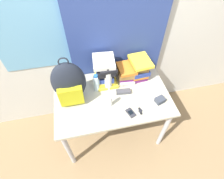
{
  "coord_description": "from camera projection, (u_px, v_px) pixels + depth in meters",
  "views": [
    {
      "loc": [
        -0.24,
        -0.72,
        2.19
      ],
      "look_at": [
        0.0,
        0.37,
        0.84
      ],
      "focal_mm": 28.0,
      "sensor_mm": 36.0,
      "label": 1
    }
  ],
  "objects": [
    {
      "name": "ground_plane",
      "position": [
        118.0,
        156.0,
        2.16
      ],
      "size": [
        12.0,
        12.0,
        0.0
      ],
      "primitive_type": "plane",
      "color": "#8C704C"
    },
    {
      "name": "wall_back",
      "position": [
        102.0,
        29.0,
        1.73
      ],
      "size": [
        6.0,
        0.06,
        2.5
      ],
      "color": "beige",
      "rests_on": "ground_plane"
    },
    {
      "name": "curtain_blue",
      "position": [
        118.0,
        30.0,
        1.71
      ],
      "size": [
        1.01,
        0.04,
        2.5
      ],
      "color": "navy",
      "rests_on": "ground_plane"
    },
    {
      "name": "desk",
      "position": [
        112.0,
        101.0,
        1.9
      ],
      "size": [
        1.19,
        0.75,
        0.74
      ],
      "color": "#B7B299",
      "rests_on": "ground_plane"
    },
    {
      "name": "backpack",
      "position": [
        69.0,
        83.0,
        1.63
      ],
      "size": [
        0.32,
        0.21,
        0.53
      ],
      "color": "#1E232D",
      "rests_on": "desk"
    },
    {
      "name": "book_stack_left",
      "position": [
        105.0,
        71.0,
        1.84
      ],
      "size": [
        0.25,
        0.29,
        0.31
      ],
      "color": "yellow",
      "rests_on": "desk"
    },
    {
      "name": "book_stack_center",
      "position": [
        126.0,
        73.0,
        1.93
      ],
      "size": [
        0.2,
        0.26,
        0.17
      ],
      "color": "silver",
      "rests_on": "desk"
    },
    {
      "name": "book_stack_right",
      "position": [
        139.0,
        68.0,
        1.92
      ],
      "size": [
        0.22,
        0.28,
        0.24
      ],
      "color": "#6B2370",
      "rests_on": "desk"
    },
    {
      "name": "water_bottle",
      "position": [
        97.0,
        83.0,
        1.8
      ],
      "size": [
        0.06,
        0.06,
        0.22
      ],
      "color": "silver",
      "rests_on": "desk"
    },
    {
      "name": "sports_bottle",
      "position": [
        108.0,
        78.0,
        1.8
      ],
      "size": [
        0.08,
        0.08,
        0.29
      ],
      "color": "white",
      "rests_on": "desk"
    },
    {
      "name": "sunscreen_bottle",
      "position": [
        110.0,
        101.0,
        1.69
      ],
      "size": [
        0.04,
        0.04,
        0.16
      ],
      "color": "white",
      "rests_on": "desk"
    },
    {
      "name": "cell_phone",
      "position": [
        131.0,
        113.0,
        1.68
      ],
      "size": [
        0.09,
        0.12,
        0.02
      ],
      "color": "#2D2D33",
      "rests_on": "desk"
    },
    {
      "name": "sunglasses_case",
      "position": [
        123.0,
        92.0,
        1.84
      ],
      "size": [
        0.16,
        0.07,
        0.04
      ],
      "color": "#47474C",
      "rests_on": "desk"
    },
    {
      "name": "camera_pouch",
      "position": [
        160.0,
        100.0,
        1.76
      ],
      "size": [
        0.11,
        0.1,
        0.05
      ],
      "color": "#383D47",
      "rests_on": "desk"
    },
    {
      "name": "wristwatch",
      "position": [
        140.0,
        111.0,
        1.7
      ],
      "size": [
        0.04,
        0.08,
        0.01
      ],
      "color": "black",
      "rests_on": "desk"
    }
  ]
}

